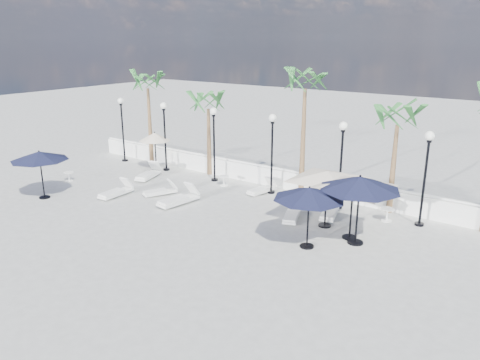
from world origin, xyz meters
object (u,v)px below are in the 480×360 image
Objects in this scene: lounger_4 at (329,212)px; parasol_cream_small at (155,137)px; lounger_0 at (148,174)px; parasol_cream_sq_b at (354,178)px; lounger_3 at (116,192)px; parasol_navy_mid at (309,194)px; lounger_5 at (262,189)px; parasol_navy_right at (360,183)px; parasol_navy_left at (39,156)px; lounger_2 at (160,191)px; parasol_cream_sq_a at (328,171)px; lounger_6 at (292,215)px; lounger_1 at (179,199)px.

lounger_4 is 0.84× the size of parasol_cream_small.
parasol_cream_sq_b reaches higher than lounger_0.
lounger_3 is 10.17m from parasol_navy_mid.
parasol_navy_right is (5.93, -2.83, 2.09)m from lounger_5.
lounger_4 is 13.30m from parasol_navy_left.
parasol_cream_sq_b is 12.98m from parasol_cream_small.
parasol_navy_right is (9.72, 0.24, 2.09)m from lounger_2.
lounger_0 reaches higher than lounger_4.
parasol_cream_sq_a reaches higher than lounger_4.
lounger_6 is 0.68× the size of parasol_navy_mid.
parasol_cream_sq_b is 2.31× the size of parasol_cream_small.
lounger_1 reaches higher than lounger_0.
parasol_navy_left is 1.18× the size of parasol_cream_small.
parasol_cream_small is (-3.35, 3.05, 1.68)m from lounger_2.
lounger_1 is 1.24× the size of lounger_5.
lounger_4 reaches higher than lounger_5.
lounger_6 is (2.86, -2.14, 0.00)m from lounger_5.
parasol_cream_sq_a reaches higher than parasol_navy_mid.
lounger_0 is 1.18× the size of lounger_2.
lounger_1 is (4.09, -2.06, 0.02)m from lounger_0.
parasol_navy_left is 14.09m from parasol_cream_sq_b.
parasol_navy_left is at bearing -96.82° from parasol_cream_small.
parasol_navy_mid is (10.92, -2.70, 1.78)m from lounger_0.
lounger_1 is 1.66m from lounger_2.
parasol_cream_small is (-7.15, -0.02, 1.68)m from lounger_5.
parasol_cream_small is (-10.01, 2.13, 1.68)m from lounger_6.
parasol_navy_left is (-2.56, -2.13, 1.79)m from lounger_3.
parasol_cream_sq_a reaches higher than lounger_0.
parasol_cream_sq_b is at bearing -11.18° from parasol_cream_small.
parasol_navy_right reaches higher than parasol_navy_mid.
parasol_cream_sq_b reaches higher than parasol_navy_left.
parasol_navy_left reaches higher than lounger_2.
parasol_navy_left is 13.05m from parasol_cream_sq_a.
lounger_4 is at bearing 39.31° from lounger_2.
parasol_cream_sq_b is (10.95, 1.88, 2.13)m from lounger_3.
lounger_3 reaches higher than lounger_5.
parasol_cream_small is at bearing 160.67° from parasol_navy_mid.
parasol_cream_small is at bearing 103.68° from lounger_0.
lounger_0 is at bearing 176.95° from parasol_cream_sq_a.
parasol_navy_right is at bearing -16.58° from lounger_5.
parasol_navy_right reaches higher than lounger_6.
parasol_cream_small reaches higher than lounger_4.
lounger_2 is at bearing -178.59° from parasol_navy_right.
parasol_cream_small is (-11.15, 0.93, 1.67)m from lounger_4.
parasol_navy_right is (11.30, 1.58, 2.07)m from lounger_3.
parasol_navy_left reaches higher than lounger_3.
parasol_navy_left is 0.89× the size of parasol_navy_right.
parasol_cream_sq_b is at bearing -22.33° from parasol_cream_sq_a.
parasol_navy_mid is at bearing -31.33° from lounger_0.
parasol_navy_left is at bearing -131.56° from lounger_5.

